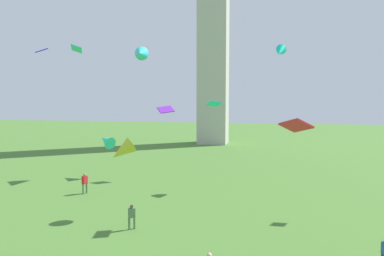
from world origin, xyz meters
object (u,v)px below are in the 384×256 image
Objects in this scene: monument_obelisk at (214,0)px; kite_flying_4 at (106,140)px; kite_flying_2 at (214,104)px; person_0 at (132,215)px; kite_flying_8 at (42,50)px; kite_flying_3 at (122,151)px; kite_flying_7 at (296,126)px; kite_flying_0 at (280,52)px; kite_flying_1 at (166,109)px; kite_flying_9 at (141,53)px; person_1 at (85,182)px; kite_flying_6 at (77,49)px.

monument_obelisk is 21.19× the size of kite_flying_4.
kite_flying_2 is at bearing -81.45° from monument_obelisk.
kite_flying_8 is (-12.05, 9.17, 11.72)m from person_0.
kite_flying_3 reaches higher than person_0.
monument_obelisk reaches higher than kite_flying_3.
kite_flying_7 reaches higher than person_0.
person_0 is 0.69× the size of kite_flying_3.
person_0 is 19.14m from kite_flying_8.
kite_flying_0 is 0.99× the size of kite_flying_7.
kite_flying_0 is 18.54m from kite_flying_3.
kite_flying_4 is (-13.19, 11.43, -4.03)m from kite_flying_2.
kite_flying_1 is at bearing -90.80° from monument_obelisk.
kite_flying_4 reaches higher than person_0.
kite_flying_3 is 0.87× the size of kite_flying_9.
person_1 is 0.94× the size of kite_flying_0.
kite_flying_9 is at bearing -169.85° from person_1.
kite_flying_7 is at bearing 29.48° from kite_flying_2.
kite_flying_9 reaches higher than kite_flying_1.
kite_flying_0 is at bearing -21.61° from kite_flying_9.
kite_flying_1 is (4.94, 8.30, 6.08)m from person_1.
kite_flying_9 is (-3.22, 1.50, 6.05)m from kite_flying_1.
person_1 is at bearing -97.86° from monument_obelisk.
kite_flying_0 is 13.57m from kite_flying_2.
kite_flying_8 is (-6.31, 5.11, 0.71)m from kite_flying_6.
kite_flying_4 is at bearing -154.43° from kite_flying_9.
monument_obelisk is at bearing -156.00° from kite_flying_4.
kite_flying_7 is at bearing -76.05° from monument_obelisk.
kite_flying_9 reaches higher than kite_flying_7.
kite_flying_9 is at bearing 158.76° from kite_flying_3.
kite_flying_9 is at bearing -110.67° from person_0.
kite_flying_6 is (-4.07, 1.43, 7.34)m from kite_flying_3.
monument_obelisk is 31.99m from kite_flying_9.
person_0 is 17.36m from kite_flying_4.
monument_obelisk reaches higher than person_1.
kite_flying_1 is at bearing -172.52° from kite_flying_8.
kite_flying_2 is 0.56× the size of kite_flying_4.
monument_obelisk is at bearing -21.21° from kite_flying_7.
kite_flying_3 is at bearing 65.39° from kite_flying_4.
kite_flying_6 is 0.96× the size of kite_flying_8.
monument_obelisk reaches higher than kite_flying_9.
kite_flying_4 is 11.03m from kite_flying_8.
kite_flying_0 is at bearing 135.21° from person_1.
person_1 is 12.68m from kite_flying_8.
kite_flying_6 is 0.69× the size of kite_flying_7.
kite_flying_1 is 1.42× the size of kite_flying_6.
kite_flying_7 is at bearing 129.77° from kite_flying_8.
kite_flying_1 is 14.23m from kite_flying_2.
kite_flying_6 is (2.79, -10.77, 8.08)m from kite_flying_4.
kite_flying_3 is (0.15, -43.77, -21.44)m from monument_obelisk.
kite_flying_0 reaches higher than kite_flying_3.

